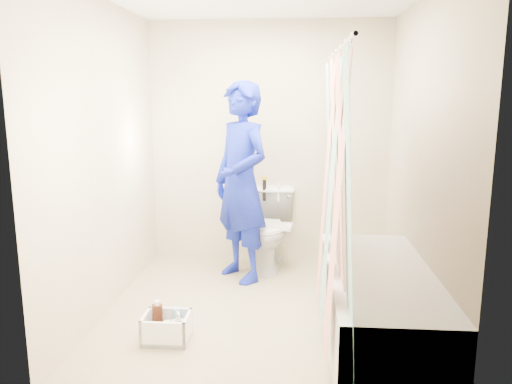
# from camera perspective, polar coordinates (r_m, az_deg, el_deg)

# --- Properties ---
(floor) EXTENTS (2.60, 2.60, 0.00)m
(floor) POSITION_cam_1_polar(r_m,az_deg,el_deg) (4.10, 0.49, -13.14)
(floor) COLOR #9B8F6E
(floor) RESTS_ON ground
(wall_back) EXTENTS (2.40, 0.02, 2.40)m
(wall_back) POSITION_cam_1_polar(r_m,az_deg,el_deg) (5.06, 1.52, 5.63)
(wall_back) COLOR beige
(wall_back) RESTS_ON ground
(wall_front) EXTENTS (2.40, 0.02, 2.40)m
(wall_front) POSITION_cam_1_polar(r_m,az_deg,el_deg) (2.49, -1.53, -0.07)
(wall_front) COLOR beige
(wall_front) RESTS_ON ground
(wall_left) EXTENTS (0.02, 2.60, 2.40)m
(wall_left) POSITION_cam_1_polar(r_m,az_deg,el_deg) (4.03, -16.81, 3.76)
(wall_left) COLOR beige
(wall_left) RESTS_ON ground
(wall_right) EXTENTS (0.02, 2.60, 2.40)m
(wall_right) POSITION_cam_1_polar(r_m,az_deg,el_deg) (3.88, 18.54, 3.38)
(wall_right) COLOR beige
(wall_right) RESTS_ON ground
(bathtub) EXTENTS (0.70, 1.75, 0.50)m
(bathtub) POSITION_cam_1_polar(r_m,az_deg,el_deg) (3.64, 13.79, -12.09)
(bathtub) COLOR silver
(bathtub) RESTS_ON ground
(curtain_rod) EXTENTS (0.02, 1.90, 0.02)m
(curtain_rod) POSITION_cam_1_polar(r_m,az_deg,el_deg) (3.32, 9.34, 15.59)
(curtain_rod) COLOR silver
(curtain_rod) RESTS_ON wall_back
(shower_curtain) EXTENTS (0.06, 1.75, 1.80)m
(shower_curtain) POSITION_cam_1_polar(r_m,az_deg,el_deg) (3.38, 8.85, -0.33)
(shower_curtain) COLOR white
(shower_curtain) RESTS_ON curtain_rod
(toilet) EXTENTS (0.50, 0.79, 0.76)m
(toilet) POSITION_cam_1_polar(r_m,az_deg,el_deg) (4.91, 1.52, -4.26)
(toilet) COLOR white
(toilet) RESTS_ON ground
(tank_lid) EXTENTS (0.49, 0.25, 0.04)m
(tank_lid) POSITION_cam_1_polar(r_m,az_deg,el_deg) (4.77, 1.30, -3.88)
(tank_lid) COLOR white
(tank_lid) RESTS_ON toilet
(tank_internals) EXTENTS (0.19, 0.06, 0.25)m
(tank_internals) POSITION_cam_1_polar(r_m,az_deg,el_deg) (5.03, 1.39, 0.45)
(tank_internals) COLOR black
(tank_internals) RESTS_ON toilet
(plumber) EXTENTS (0.76, 0.78, 1.80)m
(plumber) POSITION_cam_1_polar(r_m,az_deg,el_deg) (4.49, -1.72, 1.08)
(plumber) COLOR navy
(plumber) RESTS_ON ground
(cleaning_caddy) EXTENTS (0.32, 0.25, 0.24)m
(cleaning_caddy) POSITION_cam_1_polar(r_m,az_deg,el_deg) (3.63, -10.02, -15.12)
(cleaning_caddy) COLOR white
(cleaning_caddy) RESTS_ON ground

